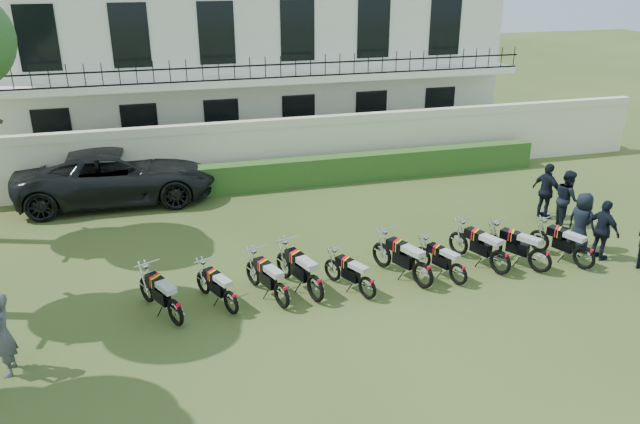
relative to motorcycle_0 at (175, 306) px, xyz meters
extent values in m
plane|color=#334B1E|center=(3.96, 1.07, -0.50)|extent=(100.00, 100.00, 0.00)
cube|color=beige|center=(3.96, 9.07, 0.50)|extent=(30.00, 0.30, 2.00)
cube|color=beige|center=(3.96, 9.07, 1.65)|extent=(30.00, 0.35, 0.30)
cube|color=#254A1A|center=(4.96, 8.27, 0.00)|extent=(18.00, 0.60, 1.00)
cube|color=white|center=(3.96, 15.07, 3.00)|extent=(20.00, 8.00, 7.00)
cube|color=white|center=(3.96, 10.37, 3.00)|extent=(20.00, 1.40, 0.25)
cube|color=black|center=(3.96, 9.72, 3.60)|extent=(20.00, 0.05, 0.05)
cube|color=black|center=(3.96, 9.72, 3.15)|extent=(20.00, 0.05, 0.05)
cube|color=black|center=(-3.54, 11.09, 1.10)|extent=(1.30, 0.12, 2.20)
cube|color=black|center=(-3.54, 11.09, 4.60)|extent=(1.30, 0.12, 2.20)
cube|color=black|center=(-0.54, 11.09, 1.10)|extent=(1.30, 0.12, 2.20)
cube|color=black|center=(-0.54, 11.09, 4.60)|extent=(1.30, 0.12, 2.20)
cube|color=black|center=(2.46, 11.09, 1.10)|extent=(1.30, 0.12, 2.20)
cube|color=black|center=(2.46, 11.09, 4.60)|extent=(1.30, 0.12, 2.20)
cube|color=black|center=(5.46, 11.09, 1.10)|extent=(1.30, 0.12, 2.20)
cube|color=black|center=(5.46, 11.09, 4.60)|extent=(1.30, 0.12, 2.20)
cube|color=black|center=(8.46, 11.09, 1.10)|extent=(1.30, 0.12, 2.20)
cube|color=black|center=(8.46, 11.09, 4.60)|extent=(1.30, 0.12, 2.20)
cube|color=black|center=(11.46, 11.09, 1.10)|extent=(1.30, 0.12, 2.20)
cube|color=black|center=(11.46, 11.09, 4.60)|extent=(1.30, 0.12, 2.20)
torus|color=black|center=(0.29, -0.61, -0.19)|extent=(0.36, 0.62, 0.64)
torus|color=black|center=(-0.30, 0.61, -0.19)|extent=(0.36, 0.62, 0.64)
cube|color=black|center=(0.02, -0.04, -0.03)|extent=(0.42, 0.60, 0.31)
cube|color=black|center=(-0.08, 0.17, 0.25)|extent=(0.45, 0.54, 0.23)
cube|color=red|center=(-0.08, 0.17, 0.26)|extent=(0.26, 0.26, 0.24)
cube|color=yellow|center=(-0.06, 0.12, 0.26)|extent=(0.23, 0.24, 0.24)
cube|color=#ABABAB|center=(0.14, -0.30, 0.29)|extent=(0.48, 0.63, 0.13)
cylinder|color=silver|center=(-0.23, 0.47, 0.57)|extent=(0.58, 0.30, 0.03)
torus|color=black|center=(1.50, -0.39, -0.22)|extent=(0.32, 0.56, 0.58)
torus|color=black|center=(0.99, 0.72, -0.22)|extent=(0.32, 0.56, 0.58)
cube|color=black|center=(1.26, 0.12, -0.08)|extent=(0.37, 0.54, 0.28)
cube|color=black|center=(1.17, 0.32, 0.18)|extent=(0.40, 0.49, 0.21)
cube|color=red|center=(1.17, 0.32, 0.19)|extent=(0.23, 0.23, 0.22)
cube|color=yellow|center=(1.20, 0.27, 0.19)|extent=(0.21, 0.21, 0.22)
cube|color=#ABABAB|center=(1.37, -0.11, 0.22)|extent=(0.42, 0.57, 0.11)
cylinder|color=silver|center=(1.05, 0.60, 0.46)|extent=(0.53, 0.26, 0.03)
torus|color=black|center=(2.64, -0.51, -0.19)|extent=(0.30, 0.62, 0.63)
torus|color=black|center=(2.19, 0.76, -0.19)|extent=(0.30, 0.62, 0.63)
cube|color=black|center=(2.43, 0.08, -0.04)|extent=(0.37, 0.60, 0.31)
cube|color=black|center=(2.35, 0.30, 0.24)|extent=(0.41, 0.53, 0.23)
cube|color=red|center=(2.35, 0.30, 0.25)|extent=(0.27, 0.24, 0.24)
cube|color=yellow|center=(2.37, 0.24, 0.25)|extent=(0.25, 0.22, 0.24)
cube|color=#ABABAB|center=(2.53, -0.18, 0.28)|extent=(0.42, 0.62, 0.12)
cylinder|color=silver|center=(2.24, 0.61, 0.55)|extent=(0.59, 0.24, 0.03)
torus|color=black|center=(3.47, -0.48, -0.17)|extent=(0.31, 0.67, 0.68)
torus|color=black|center=(3.02, 0.88, -0.17)|extent=(0.31, 0.67, 0.68)
cube|color=black|center=(3.26, 0.15, 0.00)|extent=(0.38, 0.64, 0.33)
cube|color=black|center=(3.18, 0.39, 0.30)|extent=(0.43, 0.57, 0.24)
cube|color=red|center=(3.18, 0.39, 0.31)|extent=(0.29, 0.26, 0.26)
cube|color=yellow|center=(3.20, 0.33, 0.31)|extent=(0.27, 0.23, 0.26)
cube|color=#ABABAB|center=(3.36, -0.14, 0.34)|extent=(0.45, 0.66, 0.13)
cylinder|color=silver|center=(3.07, 0.73, 0.63)|extent=(0.64, 0.24, 0.03)
torus|color=black|center=(4.74, -0.55, -0.22)|extent=(0.33, 0.55, 0.57)
torus|color=black|center=(4.20, 0.54, -0.22)|extent=(0.33, 0.55, 0.57)
cube|color=black|center=(4.49, -0.05, -0.08)|extent=(0.38, 0.54, 0.28)
cube|color=black|center=(4.39, 0.15, 0.17)|extent=(0.41, 0.49, 0.21)
cube|color=red|center=(4.39, 0.15, 0.18)|extent=(0.23, 0.24, 0.22)
cube|color=yellow|center=(4.42, 0.10, 0.18)|extent=(0.21, 0.22, 0.22)
cube|color=#ABABAB|center=(4.60, -0.27, 0.21)|extent=(0.43, 0.56, 0.11)
cylinder|color=silver|center=(4.26, 0.42, 0.46)|extent=(0.52, 0.27, 0.03)
torus|color=black|center=(6.25, -0.52, -0.17)|extent=(0.36, 0.67, 0.68)
torus|color=black|center=(5.68, 0.81, -0.17)|extent=(0.36, 0.67, 0.68)
cube|color=black|center=(5.98, 0.09, 0.00)|extent=(0.43, 0.64, 0.34)
cube|color=black|center=(5.88, 0.33, 0.30)|extent=(0.46, 0.58, 0.25)
cube|color=red|center=(5.88, 0.33, 0.31)|extent=(0.28, 0.27, 0.26)
cube|color=yellow|center=(5.91, 0.27, 0.31)|extent=(0.26, 0.25, 0.26)
cube|color=#ABABAB|center=(6.10, -0.19, 0.35)|extent=(0.49, 0.67, 0.13)
cylinder|color=silver|center=(5.74, 0.66, 0.64)|extent=(0.63, 0.29, 0.03)
torus|color=black|center=(7.11, -0.50, -0.22)|extent=(0.29, 0.56, 0.57)
torus|color=black|center=(6.65, 0.62, -0.22)|extent=(0.29, 0.56, 0.57)
cube|color=black|center=(6.90, 0.02, -0.08)|extent=(0.35, 0.54, 0.28)
cube|color=black|center=(6.82, 0.22, 0.17)|extent=(0.38, 0.48, 0.21)
cube|color=red|center=(6.82, 0.22, 0.18)|extent=(0.24, 0.23, 0.21)
cube|color=yellow|center=(6.84, 0.17, 0.18)|extent=(0.22, 0.20, 0.21)
cube|color=#ABABAB|center=(7.00, -0.21, 0.21)|extent=(0.40, 0.56, 0.11)
cylinder|color=silver|center=(6.70, 0.49, 0.45)|extent=(0.53, 0.24, 0.03)
torus|color=black|center=(8.43, -0.38, -0.17)|extent=(0.33, 0.66, 0.67)
torus|color=black|center=(7.92, 0.94, -0.17)|extent=(0.33, 0.66, 0.67)
cube|color=black|center=(8.19, 0.23, -0.01)|extent=(0.40, 0.63, 0.33)
cube|color=black|center=(8.10, 0.46, 0.28)|extent=(0.44, 0.56, 0.24)
cube|color=red|center=(8.10, 0.46, 0.29)|extent=(0.28, 0.26, 0.25)
cube|color=yellow|center=(8.13, 0.40, 0.29)|extent=(0.26, 0.23, 0.25)
cube|color=#ABABAB|center=(8.30, -0.04, 0.33)|extent=(0.46, 0.65, 0.13)
cylinder|color=silver|center=(7.98, 0.79, 0.61)|extent=(0.62, 0.26, 0.03)
torus|color=black|center=(9.57, -0.50, -0.18)|extent=(0.42, 0.61, 0.65)
torus|color=black|center=(8.86, 0.70, -0.18)|extent=(0.42, 0.61, 0.65)
cube|color=black|center=(9.24, 0.05, -0.02)|extent=(0.47, 0.60, 0.32)
cube|color=black|center=(9.12, 0.26, 0.27)|extent=(0.48, 0.56, 0.24)
cube|color=red|center=(9.12, 0.26, 0.28)|extent=(0.25, 0.28, 0.25)
cube|color=yellow|center=(9.15, 0.21, 0.28)|extent=(0.22, 0.26, 0.25)
cube|color=#ABABAB|center=(9.39, -0.20, 0.31)|extent=(0.52, 0.64, 0.13)
cylinder|color=silver|center=(8.94, 0.56, 0.59)|extent=(0.57, 0.35, 0.03)
torus|color=black|center=(10.71, -0.64, -0.19)|extent=(0.33, 0.62, 0.63)
torus|color=black|center=(10.19, 0.59, -0.19)|extent=(0.33, 0.62, 0.63)
cube|color=black|center=(10.47, -0.07, -0.04)|extent=(0.39, 0.60, 0.31)
cube|color=black|center=(10.38, 0.14, 0.24)|extent=(0.43, 0.53, 0.23)
cube|color=red|center=(10.38, 0.14, 0.25)|extent=(0.26, 0.25, 0.24)
cube|color=yellow|center=(10.40, 0.09, 0.25)|extent=(0.24, 0.23, 0.24)
cube|color=#ABABAB|center=(10.58, -0.33, 0.28)|extent=(0.45, 0.62, 0.12)
cylinder|color=silver|center=(10.25, 0.45, 0.55)|extent=(0.58, 0.27, 0.03)
imported|color=black|center=(-1.40, 8.47, 0.39)|extent=(6.44, 3.04, 1.78)
imported|color=#56565B|center=(-3.26, -0.84, 0.36)|extent=(0.43, 0.64, 1.73)
imported|color=black|center=(11.28, 0.41, 0.34)|extent=(0.62, 1.05, 1.68)
imported|color=black|center=(11.09, 1.06, 0.34)|extent=(0.76, 0.95, 1.68)
imported|color=black|center=(11.75, 2.65, 0.38)|extent=(0.90, 1.02, 1.76)
imported|color=black|center=(11.51, 3.34, 0.39)|extent=(0.71, 1.12, 1.78)
camera|label=1|loc=(-0.07, -12.30, 7.06)|focal=35.00mm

